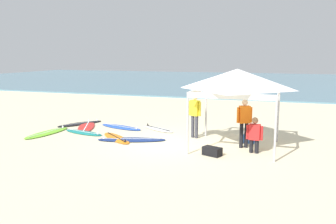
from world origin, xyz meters
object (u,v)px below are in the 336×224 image
at_px(gear_bag_near_tent, 212,151).
at_px(canopy_tent, 237,79).
at_px(cooler_box, 248,137).
at_px(surfboard_white, 158,129).
at_px(surfboard_orange, 116,138).
at_px(surfboard_blue, 121,127).
at_px(surfboard_red, 86,127).
at_px(surfboard_black, 80,124).
at_px(surfboard_navy, 131,140).
at_px(person_yellow, 195,113).
at_px(person_red, 255,134).
at_px(person_orange, 244,120).
at_px(surfboard_teal, 84,132).
at_px(surfboard_lime, 47,133).

bearing_deg(gear_bag_near_tent, canopy_tent, 66.49).
bearing_deg(cooler_box, surfboard_white, 165.12).
distance_m(surfboard_orange, surfboard_blue, 2.09).
distance_m(canopy_tent, surfboard_red, 7.32).
distance_m(surfboard_black, surfboard_navy, 4.15).
relative_size(canopy_tent, person_yellow, 1.67).
xyz_separation_m(surfboard_red, person_red, (7.50, -1.86, 0.62)).
distance_m(canopy_tent, surfboard_navy, 4.54).
bearing_deg(person_yellow, person_orange, -23.95).
bearing_deg(surfboard_black, person_orange, -13.02).
relative_size(surfboard_blue, cooler_box, 4.72).
relative_size(surfboard_teal, surfboard_lime, 0.85).
xyz_separation_m(surfboard_teal, person_yellow, (4.55, 0.71, 0.95)).
relative_size(surfboard_lime, surfboard_red, 0.94).
bearing_deg(surfboard_red, person_yellow, -4.37).
relative_size(canopy_tent, surfboard_white, 1.57).
bearing_deg(person_yellow, surfboard_white, 153.24).
xyz_separation_m(surfboard_black, surfboard_red, (0.64, -0.51, -0.00)).
xyz_separation_m(surfboard_navy, person_red, (4.57, -0.27, 0.62)).
xyz_separation_m(surfboard_lime, surfboard_red, (0.86, 1.63, -0.00)).
bearing_deg(gear_bag_near_tent, surfboard_blue, 147.48).
distance_m(person_yellow, gear_bag_near_tent, 2.65).
relative_size(surfboard_orange, gear_bag_near_tent, 3.31).
bearing_deg(cooler_box, canopy_tent, -113.13).
distance_m(person_red, gear_bag_near_tent, 1.55).
relative_size(surfboard_white, cooler_box, 3.65).
bearing_deg(surfboard_teal, person_yellow, 8.83).
relative_size(person_yellow, person_red, 1.43).
height_order(surfboard_white, person_red, person_red).
relative_size(surfboard_navy, cooler_box, 5.35).
relative_size(canopy_tent, person_red, 2.38).
bearing_deg(person_red, gear_bag_near_tent, -149.05).
distance_m(surfboard_blue, person_red, 6.43).
height_order(canopy_tent, person_orange, canopy_tent).
bearing_deg(surfboard_blue, gear_bag_near_tent, -32.52).
bearing_deg(surfboard_white, cooler_box, -14.88).
bearing_deg(surfboard_navy, surfboard_orange, 175.38).
height_order(canopy_tent, surfboard_teal, canopy_tent).
distance_m(surfboard_blue, gear_bag_near_tent, 5.61).
xyz_separation_m(surfboard_navy, gear_bag_near_tent, (3.32, -1.02, 0.10)).
relative_size(surfboard_teal, person_red, 1.73).
xyz_separation_m(surfboard_teal, person_orange, (6.55, -0.18, 0.95)).
distance_m(surfboard_orange, surfboard_white, 2.30).
bearing_deg(surfboard_navy, person_red, -3.35).
bearing_deg(surfboard_orange, gear_bag_near_tent, -15.07).
height_order(surfboard_orange, surfboard_blue, same).
distance_m(surfboard_teal, surfboard_black, 1.99).
bearing_deg(surfboard_lime, person_red, -1.61).
bearing_deg(surfboard_white, surfboard_blue, -175.01).
relative_size(surfboard_white, person_red, 1.52).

